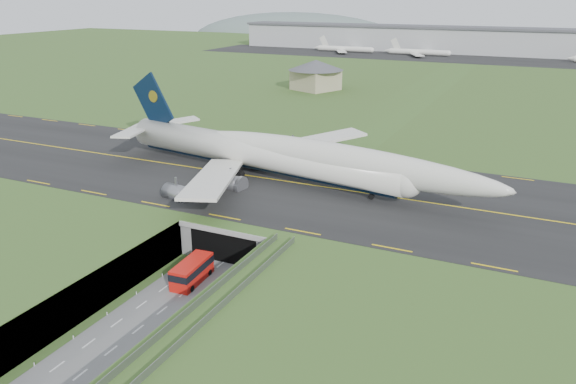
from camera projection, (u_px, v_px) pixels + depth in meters
The scene contains 10 objects.
ground at pixel (196, 286), 82.89m from camera, with size 900.00×900.00×0.00m, color #3B5220.
airfield_deck at pixel (194, 267), 81.88m from camera, with size 800.00×800.00×6.00m, color gray.
trench_road at pixel (164, 309), 76.46m from camera, with size 12.00×75.00×0.20m, color slate.
taxiway at pixel (290, 182), 108.98m from camera, with size 800.00×44.00×0.18m, color black.
tunnel_portal at pixel (250, 225), 96.02m from camera, with size 17.00×22.30×6.00m.
guideway at pixel (178, 342), 60.40m from camera, with size 3.00×53.00×7.05m.
jumbo_jet at pixel (282, 156), 108.26m from camera, with size 87.23×56.86×19.04m.
shuttle_tram at pixel (192, 271), 83.21m from camera, with size 3.69×8.38×3.32m.
service_building at pixel (316, 72), 210.33m from camera, with size 26.97×26.97×11.22m.
cargo_terminal at pixel (478, 40), 333.58m from camera, with size 320.00×67.00×15.60m.
Camera 1 is at (43.59, -60.66, 40.86)m, focal length 35.00 mm.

